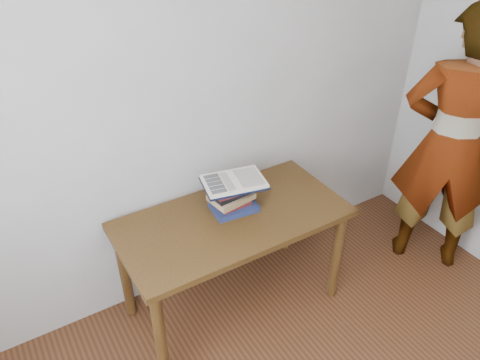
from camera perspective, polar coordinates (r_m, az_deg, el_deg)
desk at (r=2.68m, az=-0.86°, el=-6.18°), size 1.29×0.64×0.69m
book_stack at (r=2.63m, az=-0.99°, el=-2.18°), size 0.26×0.21×0.15m
open_book at (r=2.60m, az=-0.74°, el=-0.23°), size 0.39×0.30×0.03m
reader at (r=3.17m, az=24.32°, el=3.88°), size 0.75×0.76×1.77m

